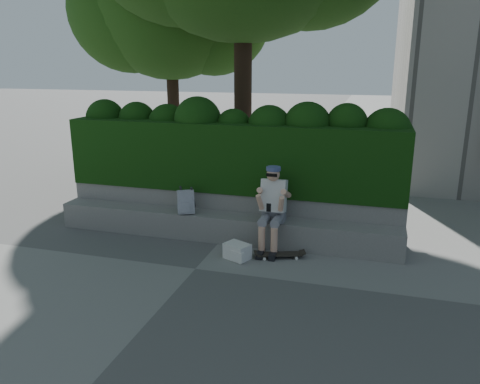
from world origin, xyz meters
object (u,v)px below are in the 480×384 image
(backpack_plaid, at_px, (186,202))
(backpack_ground, at_px, (237,251))
(person, at_px, (273,205))
(skateboard, at_px, (280,254))

(backpack_plaid, relative_size, backpack_ground, 1.08)
(person, distance_m, backpack_plaid, 1.54)
(person, relative_size, skateboard, 1.89)
(skateboard, bearing_deg, backpack_plaid, 147.59)
(skateboard, relative_size, backpack_plaid, 1.78)
(skateboard, distance_m, backpack_plaid, 1.88)
(skateboard, relative_size, backpack_ground, 1.93)
(backpack_plaid, bearing_deg, skateboard, -42.10)
(person, distance_m, skateboard, 0.79)
(skateboard, bearing_deg, person, 102.33)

